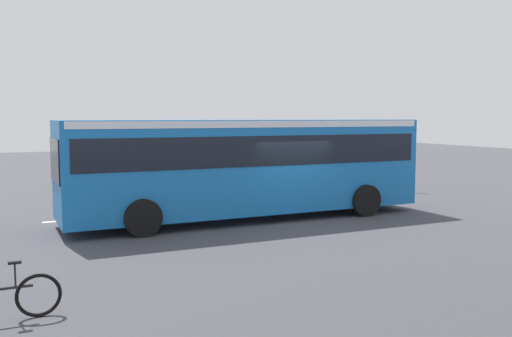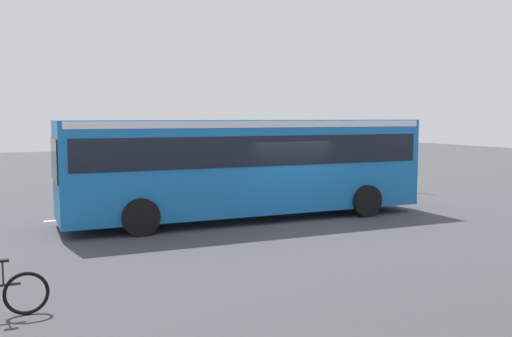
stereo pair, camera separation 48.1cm
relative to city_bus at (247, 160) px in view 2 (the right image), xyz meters
name	(u,v)px [view 2 (the right image)]	position (x,y,z in m)	size (l,w,h in m)	color
ground	(286,220)	(-1.00, 0.80, -1.88)	(80.00, 80.00, 0.00)	#424247
city_bus	(247,160)	(0.00, 0.00, 0.00)	(11.54, 2.85, 3.15)	#196BB7
traffic_sign	(400,148)	(-8.85, -3.63, 0.01)	(0.08, 0.60, 2.80)	slate
lane_dash_leftmost	(386,197)	(-7.00, -2.05, -1.88)	(2.00, 0.20, 0.01)	silver
lane_dash_left	(299,203)	(-3.00, -2.05, -1.88)	(2.00, 0.20, 0.01)	silver
lane_dash_centre	(197,210)	(1.00, -2.05, -1.88)	(2.00, 0.20, 0.01)	silver
lane_dash_right	(77,219)	(5.00, -2.05, -1.88)	(2.00, 0.20, 0.01)	silver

